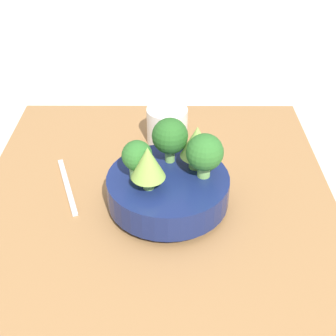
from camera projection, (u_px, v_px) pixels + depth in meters
ground_plane at (156, 230)px, 0.87m from camera, size 6.00×6.00×0.00m
table at (156, 224)px, 0.86m from camera, size 0.85×0.68×0.03m
bowl at (168, 189)px, 0.85m from camera, size 0.22×0.22×0.07m
romanesco_piece_near at (148, 164)px, 0.78m from camera, size 0.06×0.06×0.08m
broccoli_floret_left at (170, 137)px, 0.84m from camera, size 0.07×0.07×0.09m
broccoli_floret_front at (137, 158)px, 0.81m from camera, size 0.05×0.05×0.07m
romanesco_piece_far at (197, 143)px, 0.83m from camera, size 0.06×0.06×0.09m
broccoli_floret_back at (205, 153)px, 0.81m from camera, size 0.07×0.07×0.08m
cup at (167, 125)px, 1.03m from camera, size 0.09×0.09×0.08m
fork at (67, 186)px, 0.91m from camera, size 0.17×0.07×0.01m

